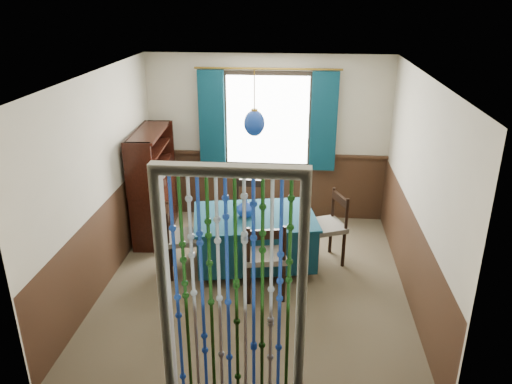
# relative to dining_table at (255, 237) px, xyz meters

# --- Properties ---
(floor) EXTENTS (4.00, 4.00, 0.00)m
(floor) POSITION_rel_dining_table_xyz_m (0.05, -0.40, -0.42)
(floor) COLOR brown
(floor) RESTS_ON ground
(ceiling) EXTENTS (4.00, 4.00, 0.00)m
(ceiling) POSITION_rel_dining_table_xyz_m (0.05, -0.40, 2.08)
(ceiling) COLOR silver
(ceiling) RESTS_ON ground
(wall_back) EXTENTS (3.60, 0.00, 3.60)m
(wall_back) POSITION_rel_dining_table_xyz_m (0.05, 1.60, 0.83)
(wall_back) COLOR beige
(wall_back) RESTS_ON ground
(wall_front) EXTENTS (3.60, 0.00, 3.60)m
(wall_front) POSITION_rel_dining_table_xyz_m (0.05, -2.40, 0.83)
(wall_front) COLOR beige
(wall_front) RESTS_ON ground
(wall_left) EXTENTS (0.00, 4.00, 4.00)m
(wall_left) POSITION_rel_dining_table_xyz_m (-1.75, -0.40, 0.83)
(wall_left) COLOR beige
(wall_left) RESTS_ON ground
(wall_right) EXTENTS (0.00, 4.00, 4.00)m
(wall_right) POSITION_rel_dining_table_xyz_m (1.85, -0.40, 0.83)
(wall_right) COLOR beige
(wall_right) RESTS_ON ground
(wainscot_back) EXTENTS (3.60, 0.00, 3.60)m
(wainscot_back) POSITION_rel_dining_table_xyz_m (0.05, 1.59, 0.08)
(wainscot_back) COLOR #382215
(wainscot_back) RESTS_ON ground
(wainscot_front) EXTENTS (3.60, 0.00, 3.60)m
(wainscot_front) POSITION_rel_dining_table_xyz_m (0.05, -2.38, 0.08)
(wainscot_front) COLOR #382215
(wainscot_front) RESTS_ON ground
(wainscot_left) EXTENTS (0.00, 4.00, 4.00)m
(wainscot_left) POSITION_rel_dining_table_xyz_m (-1.74, -0.40, 0.08)
(wainscot_left) COLOR #382215
(wainscot_left) RESTS_ON ground
(wainscot_right) EXTENTS (0.00, 4.00, 4.00)m
(wainscot_right) POSITION_rel_dining_table_xyz_m (1.83, -0.40, 0.08)
(wainscot_right) COLOR #382215
(wainscot_right) RESTS_ON ground
(window) EXTENTS (1.32, 0.12, 1.42)m
(window) POSITION_rel_dining_table_xyz_m (0.05, 1.55, 1.13)
(window) COLOR black
(window) RESTS_ON wall_back
(doorway) EXTENTS (1.16, 0.12, 2.18)m
(doorway) POSITION_rel_dining_table_xyz_m (0.05, -2.34, 0.63)
(doorway) COLOR silver
(doorway) RESTS_ON ground
(dining_table) EXTENTS (1.67, 1.31, 0.72)m
(dining_table) POSITION_rel_dining_table_xyz_m (0.00, 0.00, 0.00)
(dining_table) COLOR #0B2E3C
(dining_table) RESTS_ON floor
(chair_near) EXTENTS (0.55, 0.53, 0.96)m
(chair_near) POSITION_rel_dining_table_xyz_m (0.18, -0.65, 0.09)
(chair_near) COLOR black
(chair_near) RESTS_ON floor
(chair_far) EXTENTS (0.45, 0.43, 0.90)m
(chair_far) POSITION_rel_dining_table_xyz_m (-0.14, 0.71, 0.06)
(chair_far) COLOR black
(chair_far) RESTS_ON floor
(chair_left) EXTENTS (0.52, 0.53, 0.90)m
(chair_left) POSITION_rel_dining_table_xyz_m (-0.89, -0.23, 0.06)
(chair_left) COLOR black
(chair_left) RESTS_ON floor
(chair_right) EXTENTS (0.59, 0.60, 0.94)m
(chair_right) POSITION_rel_dining_table_xyz_m (0.92, 0.22, 0.08)
(chair_right) COLOR black
(chair_right) RESTS_ON floor
(sideboard) EXTENTS (0.48, 1.21, 1.55)m
(sideboard) POSITION_rel_dining_table_xyz_m (-1.53, 0.80, 0.13)
(sideboard) COLOR black
(sideboard) RESTS_ON floor
(pendant_lamp) EXTENTS (0.24, 0.24, 0.76)m
(pendant_lamp) POSITION_rel_dining_table_xyz_m (0.00, -0.00, 1.48)
(pendant_lamp) COLOR olive
(pendant_lamp) RESTS_ON ceiling
(vase_table) EXTENTS (0.25, 0.25, 0.22)m
(vase_table) POSITION_rel_dining_table_xyz_m (-0.11, -0.03, 0.41)
(vase_table) COLOR navy
(vase_table) RESTS_ON dining_table
(bowl_shelf) EXTENTS (0.23, 0.23, 0.05)m
(bowl_shelf) POSITION_rel_dining_table_xyz_m (-1.47, 0.60, 0.67)
(bowl_shelf) COLOR beige
(bowl_shelf) RESTS_ON sideboard
(vase_sideboard) EXTENTS (0.17, 0.17, 0.17)m
(vase_sideboard) POSITION_rel_dining_table_xyz_m (-1.47, 1.04, 0.44)
(vase_sideboard) COLOR beige
(vase_sideboard) RESTS_ON sideboard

